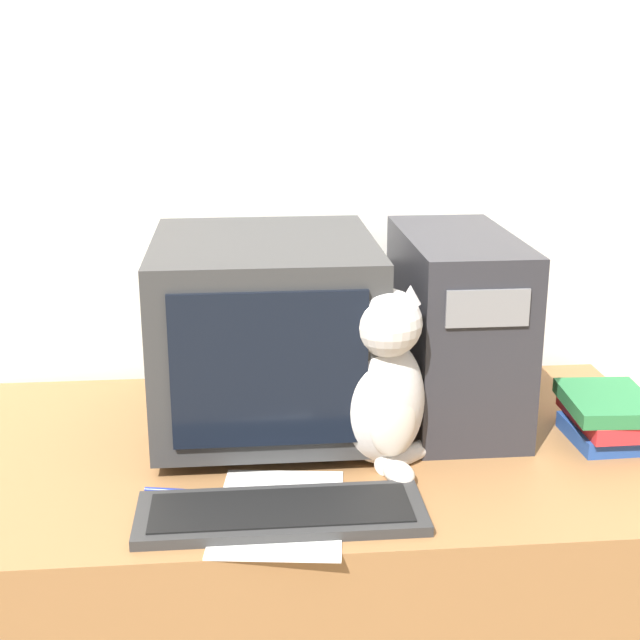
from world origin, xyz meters
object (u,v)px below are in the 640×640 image
(crt_monitor, at_px, (265,332))
(book_stack, at_px, (607,416))
(cat, at_px, (383,388))
(pen, at_px, (182,491))
(computer_tower, at_px, (455,327))
(keyboard, at_px, (281,513))

(crt_monitor, xyz_separation_m, book_stack, (0.66, -0.13, -0.15))
(crt_monitor, distance_m, cat, 0.29)
(cat, xyz_separation_m, pen, (-0.37, -0.08, -0.15))
(crt_monitor, bearing_deg, computer_tower, 3.65)
(cat, bearing_deg, computer_tower, 35.78)
(keyboard, height_order, pen, keyboard)
(keyboard, height_order, cat, cat)
(book_stack, bearing_deg, cat, -172.10)
(crt_monitor, xyz_separation_m, cat, (0.21, -0.20, -0.05))
(book_stack, bearing_deg, computer_tower, 149.63)
(keyboard, bearing_deg, cat, 43.18)
(book_stack, bearing_deg, pen, -169.78)
(computer_tower, xyz_separation_m, cat, (-0.18, -0.22, -0.04))
(keyboard, xyz_separation_m, pen, (-0.17, 0.10, -0.01))
(crt_monitor, bearing_deg, keyboard, -88.45)
(crt_monitor, height_order, computer_tower, crt_monitor)
(cat, relative_size, pen, 2.66)
(keyboard, distance_m, book_stack, 0.70)
(pen, bearing_deg, cat, 13.07)
(computer_tower, relative_size, keyboard, 0.94)
(book_stack, distance_m, pen, 0.84)
(keyboard, relative_size, pen, 3.67)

